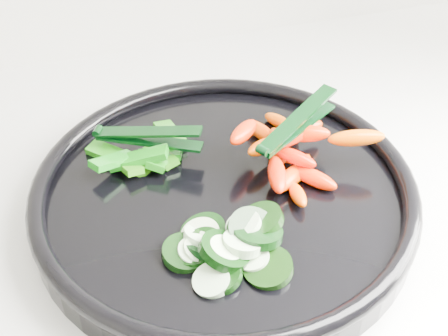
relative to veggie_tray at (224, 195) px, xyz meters
name	(u,v)px	position (x,y,z in m)	size (l,w,h in m)	color
veggie_tray	(224,195)	(0.00, 0.00, 0.00)	(0.44, 0.44, 0.04)	black
cucumber_pile	(223,245)	(-0.02, -0.07, 0.01)	(0.13, 0.11, 0.04)	black
carrot_pile	(290,148)	(0.08, 0.02, 0.02)	(0.16, 0.16, 0.05)	#FF5A00
pepper_pile	(146,154)	(-0.06, 0.07, 0.01)	(0.10, 0.10, 0.04)	#15720A
tong_carrot	(295,125)	(0.08, 0.02, 0.05)	(0.10, 0.07, 0.02)	black
tong_pepper	(145,136)	(-0.06, 0.08, 0.03)	(0.11, 0.07, 0.02)	black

